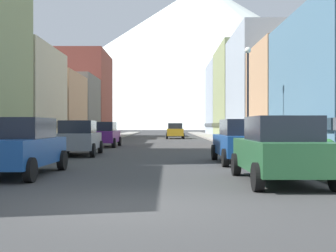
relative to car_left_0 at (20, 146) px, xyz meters
name	(u,v)px	position (x,y,z in m)	size (l,w,h in m)	color
ground_plane	(127,208)	(3.80, -5.34, -0.90)	(400.00, 400.00, 0.00)	#373737
sidewalk_left	(97,140)	(-2.45, 29.66, -0.82)	(2.50, 100.00, 0.15)	gray
sidewalk_right	(225,140)	(10.05, 29.66, -0.82)	(2.50, 100.00, 0.15)	gray
storefront_left_3	(28,109)	(-8.56, 27.69, 2.17)	(10.02, 8.69, 6.37)	tan
storefront_left_4	(55,109)	(-8.42, 36.72, 2.54)	(9.73, 8.61, 7.14)	#66605B
storefront_left_5	(83,96)	(-7.19, 46.98, 4.62)	(7.27, 11.13, 11.40)	brown
storefront_right_2	(315,97)	(15.84, 20.43, 2.83)	(9.38, 8.47, 7.75)	tan
storefront_right_3	(282,88)	(16.14, 31.62, 4.43)	(9.98, 12.98, 11.00)	#99A5B2
storefront_right_4	(244,93)	(14.66, 45.57, 4.89)	(7.03, 13.77, 11.95)	#8C9966
storefront_right_5	(237,100)	(15.76, 59.36, 4.79)	(9.23, 13.37, 11.75)	#99A5B2
car_left_0	(20,146)	(0.00, 0.00, 0.00)	(2.15, 4.44, 1.78)	#19478C
car_left_1	(80,138)	(0.00, 9.10, 0.00)	(2.22, 4.47, 1.78)	slate
car_left_2	(105,134)	(0.00, 18.03, 0.00)	(2.09, 4.42, 1.78)	#591E72
car_right_0	(281,149)	(7.60, -1.74, 0.00)	(2.06, 4.40, 1.78)	#265933
car_right_1	(243,141)	(7.60, 4.34, 0.00)	(2.13, 4.43, 1.78)	#19478C
car_driving_0	(176,131)	(5.40, 37.41, 0.00)	(2.06, 4.40, 1.78)	#B28419
potted_plant_1	(329,149)	(10.80, 3.60, -0.27)	(0.62, 0.62, 0.87)	gray
potted_plant_2	(18,143)	(-3.20, 9.27, -0.26)	(0.50, 0.50, 0.88)	#4C4C51
pedestrian_1	(245,134)	(10.05, 17.94, -0.01)	(0.36, 0.36, 1.61)	maroon
streetlamp_right	(249,82)	(9.15, 11.65, 3.09)	(0.36, 0.36, 5.86)	black
mountain_backdrop	(204,56)	(25.93, 254.66, 42.78)	(254.04, 254.04, 87.36)	silver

